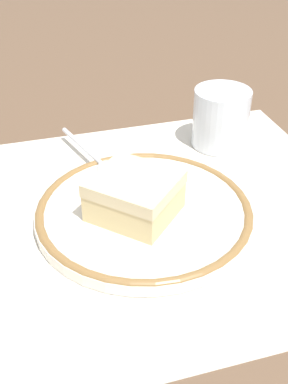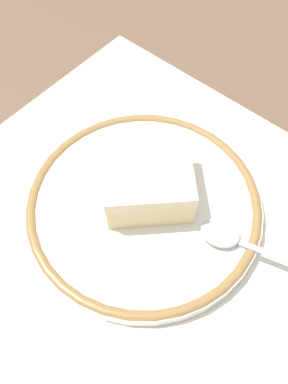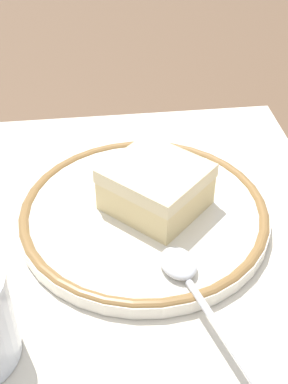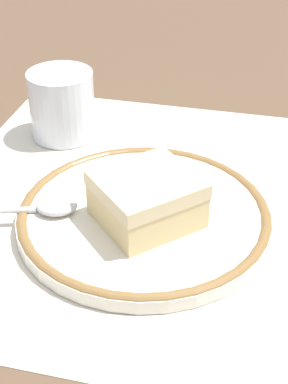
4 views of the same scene
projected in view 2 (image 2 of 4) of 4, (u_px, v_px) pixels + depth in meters
name	position (u px, v px, depth m)	size (l,w,h in m)	color
ground_plane	(127.00, 236.00, 0.40)	(2.40, 2.40, 0.00)	brown
placemat	(127.00, 235.00, 0.40)	(0.40, 0.38, 0.00)	beige
plate	(144.00, 206.00, 0.40)	(0.22, 0.22, 0.01)	silver
cake_slice	(148.00, 181.00, 0.39)	(0.11, 0.11, 0.04)	beige
spoon	(236.00, 240.00, 0.37)	(0.05, 0.13, 0.01)	silver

